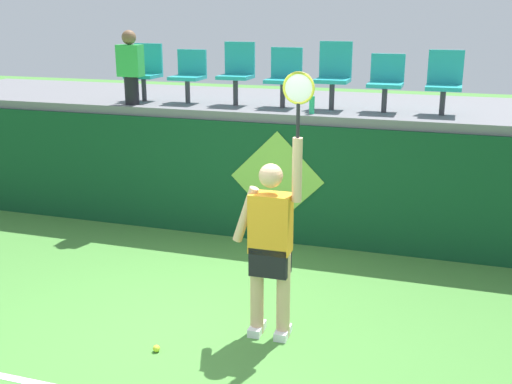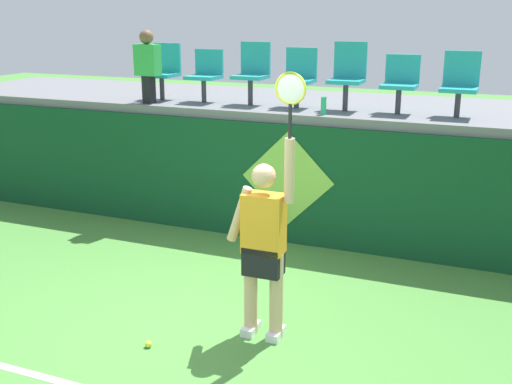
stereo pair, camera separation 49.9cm
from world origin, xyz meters
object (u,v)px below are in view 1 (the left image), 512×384
object	(u,v)px
stadium_chair_4	(334,73)
spectator_0	(130,66)
tennis_player	(271,242)
stadium_chair_0	(146,70)
stadium_chair_6	(444,80)
tennis_ball	(156,348)
stadium_chair_1	(189,73)
stadium_chair_2	(237,70)
stadium_chair_5	(386,80)
water_bottle	(312,105)
stadium_chair_3	(284,75)

from	to	relation	value
stadium_chair_4	spectator_0	bearing A→B (deg)	-170.90
tennis_player	stadium_chair_0	xyz separation A→B (m)	(-2.85, 3.15, 1.22)
tennis_player	stadium_chair_6	world-z (taller)	stadium_chair_6
spectator_0	stadium_chair_0	bearing A→B (deg)	90.00
tennis_ball	stadium_chair_1	world-z (taller)	stadium_chair_1
stadium_chair_2	stadium_chair_4	xyz separation A→B (m)	(1.36, 0.00, 0.01)
stadium_chair_5	stadium_chair_6	bearing A→B (deg)	0.65
stadium_chair_4	stadium_chair_1	bearing A→B (deg)	-179.67
water_bottle	stadium_chair_6	xyz separation A→B (m)	(1.60, 0.49, 0.32)
tennis_player	stadium_chair_0	distance (m)	4.42
stadium_chair_2	stadium_chair_5	world-z (taller)	stadium_chair_2
stadium_chair_1	stadium_chair_2	world-z (taller)	stadium_chair_2
stadium_chair_4	stadium_chair_6	bearing A→B (deg)	-0.15
stadium_chair_6	spectator_0	xyz separation A→B (m)	(-4.21, -0.44, 0.10)
water_bottle	stadium_chair_0	bearing A→B (deg)	169.41
tennis_player	stadium_chair_1	distance (m)	3.99
tennis_player	tennis_ball	size ratio (longest dim) A/B	38.16
tennis_ball	stadium_chair_6	xyz separation A→B (m)	(2.26, 3.77, 2.12)
water_bottle	spectator_0	distance (m)	2.65
stadium_chair_0	spectator_0	world-z (taller)	spectator_0
tennis_player	water_bottle	xyz separation A→B (m)	(-0.24, 2.66, 0.89)
stadium_chair_1	stadium_chair_4	distance (m)	2.09
stadium_chair_3	stadium_chair_6	size ratio (longest dim) A/B	0.99
tennis_player	stadium_chair_2	bearing A→B (deg)	114.43
stadium_chair_2	stadium_chair_4	world-z (taller)	stadium_chair_4
tennis_player	stadium_chair_3	world-z (taller)	stadium_chair_3
stadium_chair_0	stadium_chair_2	distance (m)	1.43
stadium_chair_1	stadium_chair_5	world-z (taller)	stadium_chair_1
stadium_chair_0	spectator_0	bearing A→B (deg)	-90.00
tennis_ball	stadium_chair_2	bearing A→B (deg)	97.90
tennis_ball	spectator_0	size ratio (longest dim) A/B	0.06
tennis_ball	stadium_chair_6	world-z (taller)	stadium_chair_6
stadium_chair_1	tennis_ball	bearing A→B (deg)	-71.59
tennis_ball	spectator_0	world-z (taller)	spectator_0
tennis_player	stadium_chair_3	size ratio (longest dim) A/B	3.16
stadium_chair_0	stadium_chair_3	distance (m)	2.11
stadium_chair_1	stadium_chair_5	bearing A→B (deg)	0.00
stadium_chair_3	stadium_chair_6	distance (m)	2.10
tennis_player	stadium_chair_4	bearing A→B (deg)	91.20
tennis_ball	stadium_chair_3	size ratio (longest dim) A/B	0.08
stadium_chair_2	stadium_chair_5	distance (m)	2.06
stadium_chair_4	spectator_0	xyz separation A→B (m)	(-2.79, -0.45, 0.05)
stadium_chair_0	spectator_0	distance (m)	0.45
stadium_chair_0	stadium_chair_2	size ratio (longest dim) A/B	0.95
stadium_chair_0	stadium_chair_3	world-z (taller)	stadium_chair_0
tennis_player	stadium_chair_6	distance (m)	3.63
tennis_player	stadium_chair_3	xyz separation A→B (m)	(-0.75, 3.14, 1.21)
stadium_chair_0	stadium_chair_2	world-z (taller)	stadium_chair_2
tennis_ball	spectator_0	bearing A→B (deg)	120.33
stadium_chair_3	stadium_chair_1	bearing A→B (deg)	-179.77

